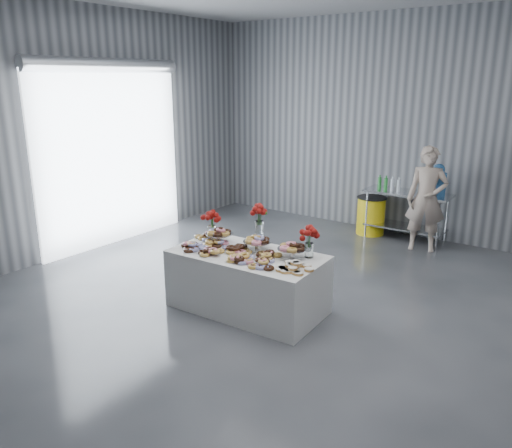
# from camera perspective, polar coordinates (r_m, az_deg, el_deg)

# --- Properties ---
(ground) EXTENTS (9.00, 9.00, 0.00)m
(ground) POSITION_cam_1_polar(r_m,az_deg,el_deg) (6.21, 0.71, -10.93)
(ground) COLOR #34363B
(ground) RESTS_ON ground
(room_walls) EXTENTS (8.04, 9.04, 4.02)m
(room_walls) POSITION_cam_1_polar(r_m,az_deg,el_deg) (5.75, -1.08, 14.27)
(room_walls) COLOR gray
(room_walls) RESTS_ON ground
(display_table) EXTENTS (1.95, 1.10, 0.75)m
(display_table) POSITION_cam_1_polar(r_m,az_deg,el_deg) (6.35, -0.97, -6.58)
(display_table) COLOR silver
(display_table) RESTS_ON ground
(prep_table) EXTENTS (1.50, 0.60, 0.90)m
(prep_table) POSITION_cam_1_polar(r_m,az_deg,el_deg) (9.36, 16.82, 1.85)
(prep_table) COLOR silver
(prep_table) RESTS_ON ground
(donut_mounds) EXTENTS (1.85, 0.90, 0.09)m
(donut_mounds) POSITION_cam_1_polar(r_m,az_deg,el_deg) (6.16, -1.27, -3.13)
(donut_mounds) COLOR #BD9445
(donut_mounds) RESTS_ON display_table
(cake_stand_left) EXTENTS (0.36, 0.36, 0.17)m
(cake_stand_left) POSITION_cam_1_polar(r_m,az_deg,el_deg) (6.59, -4.23, -0.99)
(cake_stand_left) COLOR silver
(cake_stand_left) RESTS_ON display_table
(cake_stand_mid) EXTENTS (0.36, 0.36, 0.17)m
(cake_stand_mid) POSITION_cam_1_polar(r_m,az_deg,el_deg) (6.26, 0.15, -1.88)
(cake_stand_mid) COLOR silver
(cake_stand_mid) RESTS_ON display_table
(cake_stand_right) EXTENTS (0.36, 0.36, 0.17)m
(cake_stand_right) POSITION_cam_1_polar(r_m,az_deg,el_deg) (6.01, 4.16, -2.69)
(cake_stand_right) COLOR silver
(cake_stand_right) RESTS_ON display_table
(danish_pile) EXTENTS (0.48, 0.48, 0.11)m
(danish_pile) POSITION_cam_1_polar(r_m,az_deg,el_deg) (5.71, 4.44, -4.68)
(danish_pile) COLOR white
(danish_pile) RESTS_ON display_table
(bouquet_left) EXTENTS (0.26, 0.26, 0.42)m
(bouquet_left) POSITION_cam_1_polar(r_m,az_deg,el_deg) (6.74, -5.10, 0.77)
(bouquet_left) COLOR white
(bouquet_left) RESTS_ON display_table
(bouquet_right) EXTENTS (0.26, 0.26, 0.42)m
(bouquet_right) POSITION_cam_1_polar(r_m,az_deg,el_deg) (6.03, 6.13, -1.14)
(bouquet_right) COLOR white
(bouquet_right) RESTS_ON display_table
(bouquet_center) EXTENTS (0.26, 0.26, 0.57)m
(bouquet_center) POSITION_cam_1_polar(r_m,az_deg,el_deg) (6.40, 0.38, 0.77)
(bouquet_center) COLOR silver
(bouquet_center) RESTS_ON display_table
(water_jug) EXTENTS (0.28, 0.28, 0.55)m
(water_jug) POSITION_cam_1_polar(r_m,az_deg,el_deg) (9.10, 20.06, 4.59)
(water_jug) COLOR #418FDF
(water_jug) RESTS_ON prep_table
(drink_bottles) EXTENTS (0.54, 0.08, 0.27)m
(drink_bottles) POSITION_cam_1_polar(r_m,az_deg,el_deg) (9.28, 14.97, 4.52)
(drink_bottles) COLOR #268C33
(drink_bottles) RESTS_ON prep_table
(person) EXTENTS (0.74, 0.59, 1.78)m
(person) POSITION_cam_1_polar(r_m,az_deg,el_deg) (8.87, 18.91, 2.70)
(person) COLOR #CC8C93
(person) RESTS_ON ground
(trash_barrel) EXTENTS (0.56, 0.56, 0.72)m
(trash_barrel) POSITION_cam_1_polar(r_m,az_deg,el_deg) (9.65, 12.99, 0.97)
(trash_barrel) COLOR yellow
(trash_barrel) RESTS_ON ground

